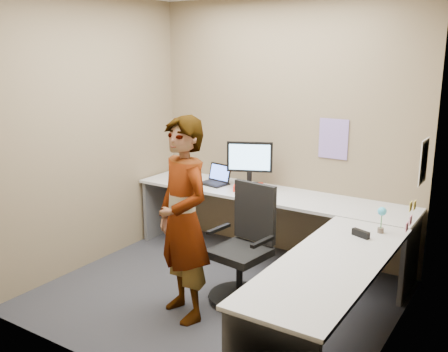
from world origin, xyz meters
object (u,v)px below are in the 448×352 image
Objects in this scene: monitor at (250,159)px; office_chair at (244,255)px; person at (183,220)px; desk at (281,230)px.

office_chair is at bearing -86.79° from monitor.
person is at bearing -106.37° from monitor.
person is at bearing -120.25° from desk.
person reaches higher than office_chair.
desk is 0.97m from person.
office_chair is (0.46, -0.89, -0.64)m from monitor.
desk is 6.62× the size of monitor.
monitor is (-0.67, 0.59, 0.47)m from desk.
monitor is at bearing 138.54° from desk.
desk is at bearing 63.54° from office_chair.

